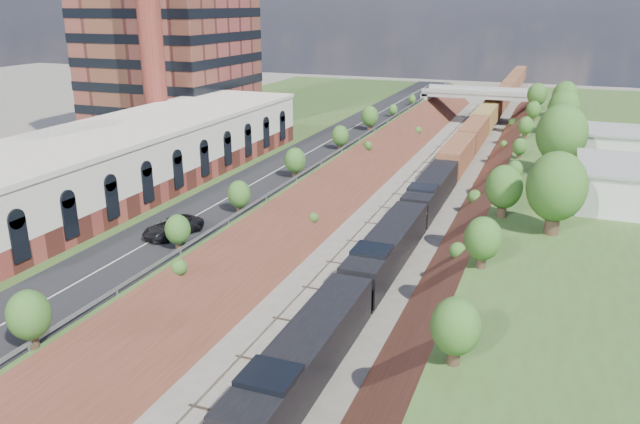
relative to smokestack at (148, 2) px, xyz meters
The scene contains 16 objects.
platform_left 23.05m from the smokestack, 53.13° to the left, with size 44.00×180.00×5.00m, color #3D5222.
embankment_left 35.58m from the smokestack, ahead, with size 7.07×180.00×7.07m, color brown.
embankment_right 53.39m from the smokestack, ahead, with size 7.07×180.00×7.07m, color brown.
rail_left_track 41.86m from the smokestack, ahead, with size 1.58×180.00×0.18m, color gray.
rail_right_track 46.11m from the smokestack, ahead, with size 1.58×180.00×0.18m, color gray.
road 28.88m from the smokestack, 11.04° to the left, with size 8.00×180.00×0.10m, color black.
guardrail 31.59m from the smokestack, ahead, with size 0.10×171.00×0.70m.
commercial_building 25.69m from the smokestack, 66.04° to the right, with size 14.30×62.30×7.00m.
smokestack is the anchor object (origin of this frame).
overpass 77.82m from the smokestack, 61.39° to the left, with size 24.50×8.30×7.40m.
white_building_near 62.29m from the smokestack, ahead, with size 9.00×12.00×4.00m, color silver.
white_building_far 64.31m from the smokestack, 16.97° to the left, with size 8.00×10.00×3.60m, color silver.
tree_right_large 57.52m from the smokestack, 16.80° to the right, with size 5.25×5.25×7.61m.
tree_left_crest 46.95m from the smokestack, 56.09° to the right, with size 2.45×2.45×3.55m.
freight_train 70.54m from the smokestack, 54.79° to the left, with size 3.29×201.89×4.85m.
suv 40.78m from the smokestack, 53.34° to the right, with size 2.62×5.68×1.58m, color black.
Camera 1 is at (16.58, -16.79, 24.76)m, focal length 35.00 mm.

